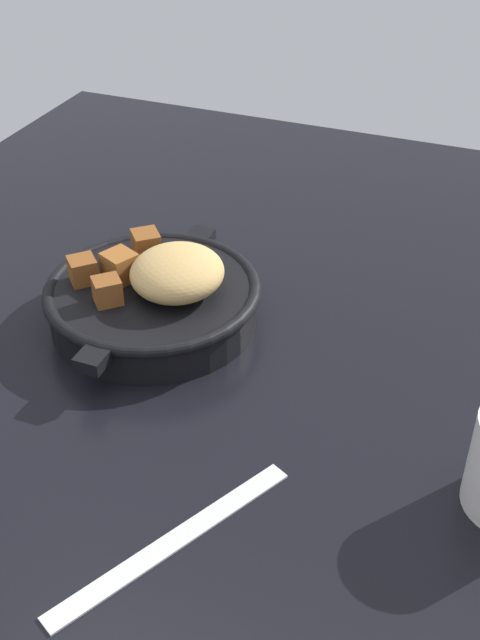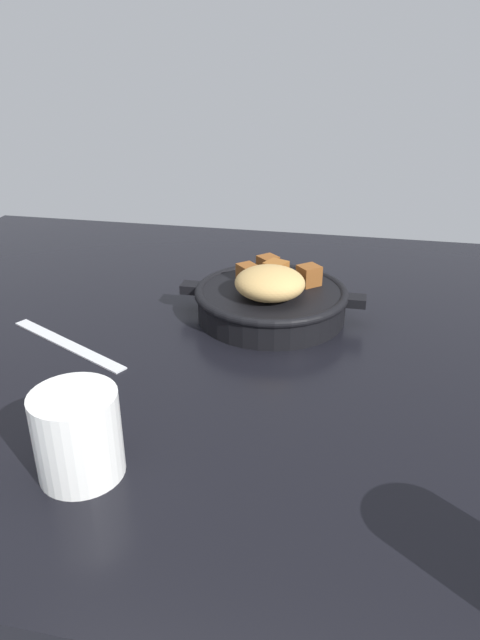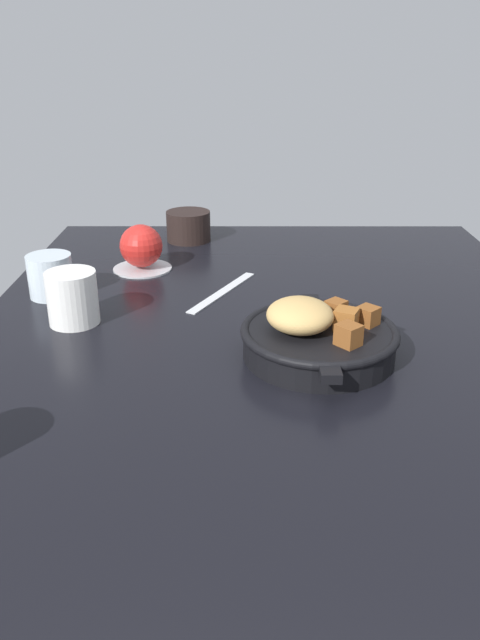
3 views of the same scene
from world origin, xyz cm
name	(u,v)px [view 2 (image 2 of 3)]	position (x,y,z in cm)	size (l,w,h in cm)	color
ground_plane	(219,337)	(0.00, 0.00, -1.20)	(116.20, 88.10, 2.40)	black
cast_iron_skillet	(271,298)	(-6.02, -4.60, 2.91)	(24.63, 20.38, 7.96)	black
butter_knife	(67,344)	(17.10, 8.23, 0.18)	(20.25, 1.60, 0.36)	silver
white_creamer_pitcher	(78,435)	(4.86, 29.48, 3.90)	(7.27, 7.27, 7.80)	white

